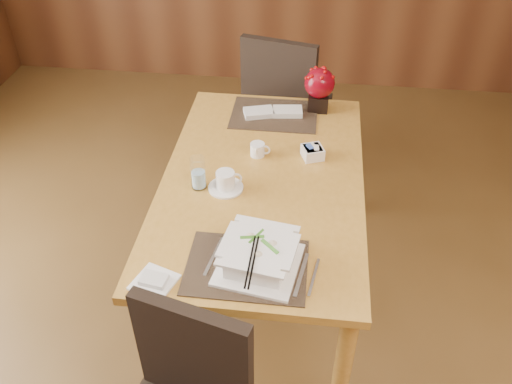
# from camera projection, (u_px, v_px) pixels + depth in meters

# --- Properties ---
(dining_table) EXTENTS (0.90, 1.50, 0.75)m
(dining_table) POSITION_uv_depth(u_px,v_px,m) (263.00, 195.00, 2.49)
(dining_table) COLOR #C28B35
(dining_table) RESTS_ON ground
(placemat_near) EXTENTS (0.45, 0.33, 0.01)m
(placemat_near) POSITION_uv_depth(u_px,v_px,m) (247.00, 267.00, 2.01)
(placemat_near) COLOR black
(placemat_near) RESTS_ON dining_table
(placemat_far) EXTENTS (0.45, 0.33, 0.01)m
(placemat_far) POSITION_uv_depth(u_px,v_px,m) (274.00, 115.00, 2.86)
(placemat_far) COLOR black
(placemat_far) RESTS_ON dining_table
(soup_setting) EXTENTS (0.33, 0.33, 0.12)m
(soup_setting) POSITION_uv_depth(u_px,v_px,m) (259.00, 256.00, 1.97)
(soup_setting) COLOR white
(soup_setting) RESTS_ON dining_table
(coffee_cup) EXTENTS (0.15, 0.15, 0.09)m
(coffee_cup) POSITION_uv_depth(u_px,v_px,m) (226.00, 182.00, 2.35)
(coffee_cup) COLOR white
(coffee_cup) RESTS_ON dining_table
(water_glass) EXTENTS (0.08, 0.08, 0.15)m
(water_glass) POSITION_uv_depth(u_px,v_px,m) (198.00, 173.00, 2.34)
(water_glass) COLOR white
(water_glass) RESTS_ON dining_table
(creamer_jug) EXTENTS (0.09, 0.09, 0.06)m
(creamer_jug) POSITION_uv_depth(u_px,v_px,m) (257.00, 149.00, 2.55)
(creamer_jug) COLOR white
(creamer_jug) RESTS_ON dining_table
(sugar_caddy) EXTENTS (0.12, 0.12, 0.06)m
(sugar_caddy) POSITION_uv_depth(u_px,v_px,m) (313.00, 152.00, 2.54)
(sugar_caddy) COLOR white
(sugar_caddy) RESTS_ON dining_table
(berry_decor) EXTENTS (0.16, 0.16, 0.23)m
(berry_decor) POSITION_uv_depth(u_px,v_px,m) (319.00, 87.00, 2.82)
(berry_decor) COLOR black
(berry_decor) RESTS_ON dining_table
(napkins_far) EXTENTS (0.32, 0.16, 0.03)m
(napkins_far) POSITION_uv_depth(u_px,v_px,m) (275.00, 112.00, 2.84)
(napkins_far) COLOR silver
(napkins_far) RESTS_ON dining_table
(bread_plate) EXTENTS (0.18, 0.18, 0.01)m
(bread_plate) POSITION_uv_depth(u_px,v_px,m) (154.00, 282.00, 1.95)
(bread_plate) COLOR white
(bread_plate) RESTS_ON dining_table
(far_chair) EXTENTS (0.57, 0.57, 1.01)m
(far_chair) POSITION_uv_depth(u_px,v_px,m) (284.00, 101.00, 3.34)
(far_chair) COLOR black
(far_chair) RESTS_ON ground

